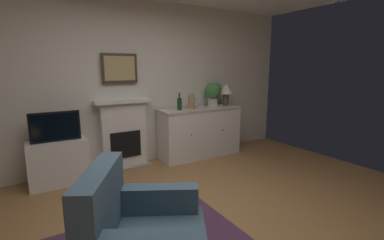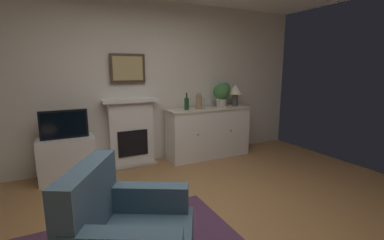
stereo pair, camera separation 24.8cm
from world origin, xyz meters
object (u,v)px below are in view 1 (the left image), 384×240
Objects in this scene: wine_glass_left at (197,101)px; armchair at (141,240)px; fireplace_unit at (124,134)px; vase_decorative at (191,101)px; framed_picture at (120,68)px; tv_set at (55,127)px; sideboard_cabinet at (200,132)px; wine_glass_center at (202,101)px; tv_cabinet at (59,162)px; table_lamp at (226,91)px; potted_plant_small at (213,92)px; wine_bottle at (179,104)px; wine_glass_right at (209,101)px.

wine_glass_left is 0.15× the size of armchair.
fireplace_unit is 1.24m from vase_decorative.
tv_set is at bearing -166.69° from framed_picture.
sideboard_cabinet is 9.21× the size of wine_glass_left.
vase_decorative is at bearing -171.01° from wine_glass_center.
wine_glass_left is 2.35m from tv_cabinet.
framed_picture is 2.87m from armchair.
wine_glass_center is 0.26m from vase_decorative.
table_lamp is 0.26m from potted_plant_small.
armchair is at bearing -130.98° from sideboard_cabinet.
wine_glass_left and wine_glass_center have the same top height.
fireplace_unit is 2.02m from table_lamp.
wine_glass_left is 1.00× the size of wine_glass_center.
wine_bottle is 1.03× the size of vase_decorative.
wine_glass_right is at bearing -8.83° from fireplace_unit.
potted_plant_small is (0.53, 0.10, 0.12)m from vase_decorative.
wine_bottle is at bearing -1.66° from tv_cabinet.
potted_plant_small is at bearing -4.57° from fireplace_unit.
wine_glass_center is 0.12m from wine_glass_right.
tv_set is at bearing 179.05° from wine_bottle.
wine_glass_center is at bearing -14.27° from sideboard_cabinet.
wine_glass_right is 0.27× the size of tv_set.
wine_bottle is at bearing -177.78° from table_lamp.
wine_glass_center is at bearing -179.02° from table_lamp.
table_lamp is 2.42× the size of wine_glass_left.
potted_plant_small is (0.16, 0.10, 0.13)m from wine_glass_right.
framed_picture is 1.41m from wine_glass_left.
potted_plant_small reaches higher than wine_bottle.
potted_plant_small is (2.63, 0.03, 0.84)m from tv_cabinet.
framed_picture reaches higher than sideboard_cabinet.
table_lamp reaches higher than wine_glass_center.
wine_glass_right is (1.49, -0.28, -0.57)m from framed_picture.
framed_picture reaches higher than armchair.
wine_glass_center is at bearing -7.69° from fireplace_unit.
wine_glass_left is at bearing 164.47° from wine_glass_right.
tv_set is (-2.47, 0.05, -0.20)m from wine_glass_right.
tv_cabinet is at bearing 179.41° from wine_glass_center.
wine_glass_left is 0.22× the size of tv_cabinet.
framed_picture is 1.77m from sideboard_cabinet.
vase_decorative is (-0.79, -0.05, -0.14)m from table_lamp.
fireplace_unit reaches higher than tv_set.
fireplace_unit is at bearing 174.70° from table_lamp.
potted_plant_small is at bearing 11.32° from wine_glass_center.
wine_glass_left is 0.27× the size of tv_set.
wine_bottle is 0.27× the size of armchair.
armchair is at bearing -129.82° from wine_glass_left.
wine_glass_center is 0.27× the size of tv_set.
framed_picture is at bearing 169.48° from wine_glass_right.
sideboard_cabinet is at bearing 165.73° from wine_glass_center.
table_lamp reaches higher than wine_glass_right.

